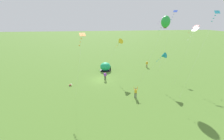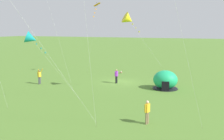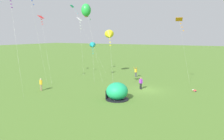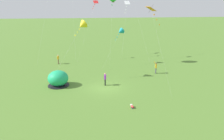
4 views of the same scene
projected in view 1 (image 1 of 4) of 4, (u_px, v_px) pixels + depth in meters
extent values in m
plane|color=#517A2D|center=(102.00, 80.00, 32.13)|extent=(300.00, 300.00, 0.00)
ellipsoid|color=#1EAD6B|center=(105.00, 67.00, 37.75)|extent=(2.70, 2.60, 2.10)
cylinder|color=black|center=(105.00, 70.00, 38.06)|extent=(2.81, 2.81, 0.10)
cube|color=black|center=(110.00, 68.00, 38.34)|extent=(0.81, 0.29, 1.10)
cylinder|color=red|center=(70.00, 85.00, 29.15)|extent=(0.30, 0.37, 0.22)
sphere|color=tan|center=(71.00, 85.00, 29.24)|extent=(0.19, 0.19, 0.19)
cylinder|color=white|center=(71.00, 84.00, 29.21)|extent=(0.24, 0.24, 0.06)
cylinder|color=tan|center=(71.00, 85.00, 29.31)|extent=(0.07, 0.07, 0.17)
cylinder|color=tan|center=(71.00, 86.00, 29.14)|extent=(0.07, 0.07, 0.17)
cylinder|color=navy|center=(69.00, 86.00, 29.20)|extent=(0.09, 0.09, 0.13)
cylinder|color=navy|center=(70.00, 86.00, 29.06)|extent=(0.09, 0.09, 0.13)
cylinder|color=#4C4C51|center=(135.00, 95.00, 24.68)|extent=(0.15, 0.15, 0.88)
cylinder|color=#4C4C51|center=(136.00, 95.00, 24.67)|extent=(0.15, 0.15, 0.88)
cube|color=gold|center=(136.00, 91.00, 24.44)|extent=(0.31, 0.42, 0.60)
sphere|color=brown|center=(136.00, 89.00, 24.31)|extent=(0.22, 0.22, 0.22)
cylinder|color=gold|center=(134.00, 88.00, 24.45)|extent=(0.38, 0.10, 0.50)
cylinder|color=gold|center=(137.00, 88.00, 24.43)|extent=(0.39, 0.22, 0.50)
cylinder|color=#8C7251|center=(147.00, 66.00, 40.53)|extent=(0.15, 0.15, 0.88)
cylinder|color=#8C7251|center=(146.00, 66.00, 40.55)|extent=(0.15, 0.15, 0.88)
cube|color=gold|center=(147.00, 63.00, 40.30)|extent=(0.34, 0.43, 0.60)
sphere|color=beige|center=(147.00, 62.00, 40.17)|extent=(0.22, 0.22, 0.22)
cylinder|color=gold|center=(148.00, 63.00, 40.27)|extent=(0.09, 0.09, 0.58)
cylinder|color=gold|center=(146.00, 63.00, 40.34)|extent=(0.09, 0.09, 0.58)
cylinder|color=black|center=(105.00, 78.00, 32.03)|extent=(0.15, 0.15, 0.88)
cylinder|color=black|center=(106.00, 78.00, 32.02)|extent=(0.15, 0.15, 0.88)
cube|color=purple|center=(105.00, 75.00, 31.79)|extent=(0.32, 0.42, 0.60)
sphere|color=#9E7051|center=(105.00, 73.00, 31.65)|extent=(0.22, 0.22, 0.22)
cylinder|color=purple|center=(104.00, 75.00, 31.81)|extent=(0.09, 0.09, 0.58)
cylinder|color=purple|center=(106.00, 75.00, 31.77)|extent=(0.09, 0.09, 0.58)
cylinder|color=silver|center=(79.00, 67.00, 24.41)|extent=(2.56, 1.67, 10.00)
cylinder|color=brown|center=(75.00, 98.00, 24.68)|extent=(0.03, 0.03, 0.06)
cube|color=orange|center=(82.00, 34.00, 24.13)|extent=(1.05, 1.13, 0.49)
cylinder|color=#332314|center=(82.00, 34.00, 24.13)|extent=(0.39, 0.27, 0.81)
cube|color=orange|center=(81.00, 38.00, 24.00)|extent=(0.18, 0.18, 0.12)
cube|color=orange|center=(80.00, 42.00, 23.88)|extent=(0.16, 0.20, 0.12)
cube|color=orange|center=(79.00, 45.00, 23.77)|extent=(0.15, 0.20, 0.12)
cylinder|color=silver|center=(174.00, 51.00, 34.38)|extent=(4.17, 5.81, 10.91)
cylinder|color=brown|center=(156.00, 71.00, 37.64)|extent=(0.03, 0.03, 0.06)
cube|color=red|center=(196.00, 27.00, 31.12)|extent=(1.10, 0.97, 0.58)
cylinder|color=#332314|center=(196.00, 27.00, 31.12)|extent=(0.33, 0.46, 0.78)
cube|color=red|center=(193.00, 29.00, 31.46)|extent=(0.21, 0.14, 0.12)
cube|color=red|center=(191.00, 31.00, 31.74)|extent=(0.20, 0.15, 0.12)
cube|color=red|center=(189.00, 33.00, 32.03)|extent=(0.16, 0.20, 0.12)
cylinder|color=silver|center=(152.00, 68.00, 30.53)|extent=(3.50, 2.41, 5.83)
cylinder|color=brown|center=(143.00, 78.00, 32.91)|extent=(0.03, 0.03, 0.06)
cone|color=teal|center=(163.00, 56.00, 28.14)|extent=(1.65, 1.61, 1.35)
cube|color=teal|center=(161.00, 58.00, 28.59)|extent=(0.16, 0.20, 0.12)
cube|color=teal|center=(159.00, 59.00, 28.97)|extent=(0.19, 0.17, 0.12)
cube|color=teal|center=(157.00, 61.00, 29.35)|extent=(0.12, 0.21, 0.12)
cylinder|color=silver|center=(184.00, 59.00, 27.49)|extent=(1.29, 1.66, 10.74)
cylinder|color=brown|center=(174.00, 85.00, 29.67)|extent=(0.03, 0.03, 0.06)
cube|color=white|center=(195.00, 29.00, 25.30)|extent=(1.07, 0.89, 0.63)
cylinder|color=#332314|center=(195.00, 29.00, 25.29)|extent=(0.38, 0.48, 0.73)
cube|color=white|center=(192.00, 33.00, 25.65)|extent=(0.20, 0.16, 0.12)
cube|color=white|center=(190.00, 36.00, 25.96)|extent=(0.20, 0.15, 0.12)
cube|color=white|center=(188.00, 40.00, 26.26)|extent=(0.21, 0.13, 0.12)
cylinder|color=silver|center=(150.00, 42.00, 41.10)|extent=(2.62, 4.56, 12.79)
cylinder|color=brown|center=(139.00, 64.00, 44.02)|extent=(0.03, 0.03, 0.06)
cube|color=purple|center=(163.00, 18.00, 38.17)|extent=(0.79, 0.78, 0.23)
cylinder|color=#332314|center=(163.00, 18.00, 38.17)|extent=(0.12, 0.19, 0.56)
cube|color=purple|center=(161.00, 20.00, 38.49)|extent=(0.21, 0.09, 0.12)
cube|color=purple|center=(159.00, 22.00, 38.75)|extent=(0.20, 0.15, 0.12)
cube|color=purple|center=(158.00, 24.00, 39.02)|extent=(0.21, 0.09, 0.12)
cylinder|color=silver|center=(166.00, 42.00, 36.05)|extent=(0.18, 2.81, 14.12)
cylinder|color=brown|center=(158.00, 70.00, 38.00)|extent=(0.03, 0.03, 0.06)
cube|color=blue|center=(175.00, 11.00, 34.08)|extent=(1.11, 1.12, 0.47)
cylinder|color=#332314|center=(175.00, 11.00, 34.08)|extent=(0.04, 0.37, 0.57)
cube|color=blue|center=(174.00, 14.00, 34.23)|extent=(0.21, 0.10, 0.12)
cube|color=blue|center=(172.00, 17.00, 34.36)|extent=(0.21, 0.08, 0.12)
cube|color=blue|center=(171.00, 20.00, 34.49)|extent=(0.21, 0.14, 0.12)
cylinder|color=silver|center=(111.00, 57.00, 36.08)|extent=(4.84, 3.23, 7.65)
cylinder|color=brown|center=(103.00, 69.00, 39.32)|extent=(0.03, 0.03, 0.06)
cone|color=yellow|center=(120.00, 42.00, 32.84)|extent=(1.85, 1.81, 1.53)
cube|color=yellow|center=(118.00, 44.00, 33.29)|extent=(0.19, 0.17, 0.12)
cube|color=yellow|center=(117.00, 45.00, 33.67)|extent=(0.11, 0.21, 0.12)
cube|color=yellow|center=(116.00, 47.00, 34.06)|extent=(0.18, 0.18, 0.12)
cylinder|color=silver|center=(152.00, 53.00, 29.60)|extent=(1.14, 3.71, 11.92)
cylinder|color=brown|center=(140.00, 80.00, 31.75)|extent=(0.03, 0.03, 0.06)
ellipsoid|color=green|center=(166.00, 22.00, 27.44)|extent=(1.63, 1.63, 2.14)
cube|color=brown|center=(165.00, 27.00, 27.77)|extent=(0.41, 0.41, 0.29)
cube|color=green|center=(163.00, 25.00, 27.68)|extent=(0.20, 0.08, 0.12)
cube|color=green|center=(161.00, 28.00, 27.89)|extent=(0.20, 0.07, 0.12)
cube|color=green|center=(159.00, 31.00, 28.09)|extent=(0.21, 0.10, 0.12)
cylinder|color=silver|center=(198.00, 56.00, 24.21)|extent=(2.71, 6.15, 13.43)
cylinder|color=brown|center=(179.00, 98.00, 24.64)|extent=(0.03, 0.03, 0.06)
cube|color=#33B7D1|center=(217.00, 12.00, 23.78)|extent=(0.84, 0.93, 0.49)
cylinder|color=#332314|center=(217.00, 12.00, 23.78)|extent=(0.18, 0.38, 0.51)
cube|color=#33B7D1|center=(215.00, 15.00, 23.74)|extent=(0.20, 0.17, 0.12)
cube|color=#33B7D1|center=(214.00, 18.00, 23.70)|extent=(0.21, 0.15, 0.12)
cube|color=#33B7D1|center=(212.00, 21.00, 23.66)|extent=(0.21, 0.11, 0.12)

